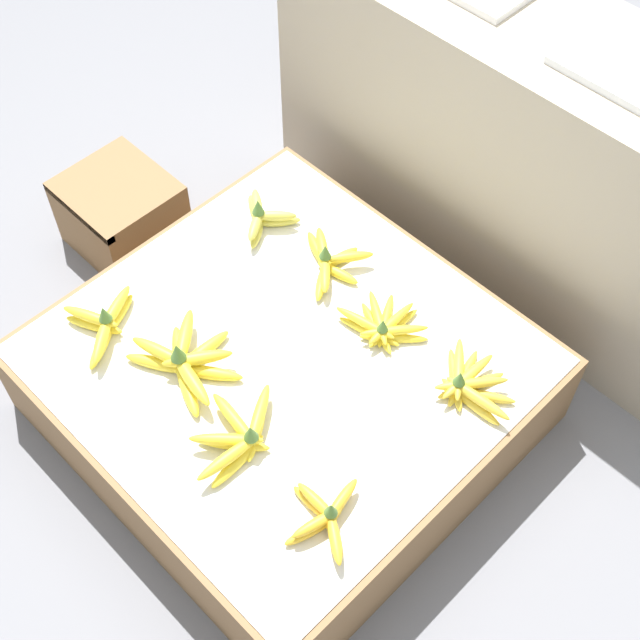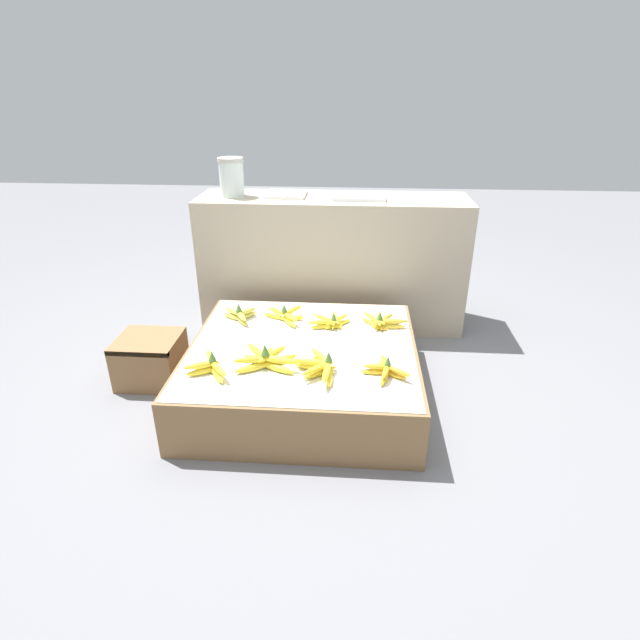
% 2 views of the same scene
% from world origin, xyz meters
% --- Properties ---
extents(ground_plane, '(10.00, 10.00, 0.00)m').
position_xyz_m(ground_plane, '(0.00, 0.00, 0.00)').
color(ground_plane, slate).
extents(display_platform, '(1.01, 0.97, 0.25)m').
position_xyz_m(display_platform, '(0.00, 0.00, 0.13)').
color(display_platform, olive).
rests_on(display_platform, ground_plane).
extents(back_vendor_table, '(1.49, 0.40, 0.74)m').
position_xyz_m(back_vendor_table, '(0.09, 0.81, 0.37)').
color(back_vendor_table, tan).
rests_on(back_vendor_table, ground_plane).
extents(wooden_crate, '(0.29, 0.27, 0.23)m').
position_xyz_m(wooden_crate, '(-0.74, 0.06, 0.11)').
color(wooden_crate, olive).
rests_on(wooden_crate, ground_plane).
extents(banana_bunch_front_left, '(0.20, 0.21, 0.10)m').
position_xyz_m(banana_bunch_front_left, '(-0.34, -0.25, 0.28)').
color(banana_bunch_front_left, yellow).
rests_on(banana_bunch_front_left, display_platform).
extents(banana_bunch_front_midleft, '(0.26, 0.22, 0.11)m').
position_xyz_m(banana_bunch_front_midleft, '(-0.13, -0.19, 0.28)').
color(banana_bunch_front_midleft, yellow).
rests_on(banana_bunch_front_midleft, display_platform).
extents(banana_bunch_front_midright, '(0.18, 0.27, 0.10)m').
position_xyz_m(banana_bunch_front_midright, '(0.10, -0.23, 0.28)').
color(banana_bunch_front_midright, yellow).
rests_on(banana_bunch_front_midright, display_platform).
extents(banana_bunch_front_right, '(0.20, 0.20, 0.08)m').
position_xyz_m(banana_bunch_front_right, '(0.36, -0.22, 0.28)').
color(banana_bunch_front_right, gold).
rests_on(banana_bunch_front_right, display_platform).
extents(banana_bunch_middle_left, '(0.17, 0.17, 0.10)m').
position_xyz_m(banana_bunch_middle_left, '(-0.33, 0.24, 0.28)').
color(banana_bunch_middle_left, gold).
rests_on(banana_bunch_middle_left, display_platform).
extents(banana_bunch_middle_midleft, '(0.21, 0.20, 0.09)m').
position_xyz_m(banana_bunch_middle_midleft, '(-0.11, 0.26, 0.28)').
color(banana_bunch_middle_midleft, yellow).
rests_on(banana_bunch_middle_midleft, display_platform).
extents(banana_bunch_middle_midright, '(0.21, 0.17, 0.08)m').
position_xyz_m(banana_bunch_middle_midright, '(0.11, 0.21, 0.27)').
color(banana_bunch_middle_midright, yellow).
rests_on(banana_bunch_middle_midright, display_platform).
extents(banana_bunch_middle_right, '(0.23, 0.17, 0.09)m').
position_xyz_m(banana_bunch_middle_right, '(0.36, 0.22, 0.28)').
color(banana_bunch_middle_right, gold).
rests_on(banana_bunch_middle_right, display_platform).
extents(glass_jar, '(0.14, 0.14, 0.20)m').
position_xyz_m(glass_jar, '(-0.46, 0.79, 0.84)').
color(glass_jar, silver).
rests_on(glass_jar, back_vendor_table).
extents(foam_tray_white, '(0.22, 0.20, 0.02)m').
position_xyz_m(foam_tray_white, '(-0.17, 0.83, 0.75)').
color(foam_tray_white, white).
rests_on(foam_tray_white, back_vendor_table).
extents(foam_tray_dark, '(0.28, 0.16, 0.02)m').
position_xyz_m(foam_tray_dark, '(0.23, 0.78, 0.75)').
color(foam_tray_dark, white).
rests_on(foam_tray_dark, back_vendor_table).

